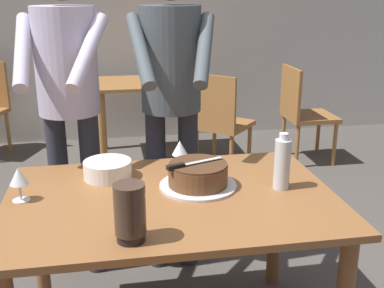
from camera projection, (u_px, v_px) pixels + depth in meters
name	position (u px, v px, depth m)	size (l,w,h in m)	color
back_wall	(127.00, 11.00, 4.97)	(10.00, 0.12, 2.70)	beige
main_dining_table	(172.00, 221.00, 2.05)	(1.39, 0.93, 0.75)	brown
cake_on_platter	(198.00, 176.00, 2.09)	(0.34, 0.34, 0.11)	silver
cake_knife	(184.00, 165.00, 2.04)	(0.26, 0.11, 0.02)	silver
plate_stack	(108.00, 169.00, 2.20)	(0.22, 0.22, 0.08)	white
wine_glass_near	(180.00, 149.00, 2.28)	(0.08, 0.08, 0.14)	silver
wine_glass_far	(19.00, 177.00, 1.94)	(0.08, 0.08, 0.14)	silver
water_bottle	(282.00, 163.00, 2.06)	(0.07, 0.07, 0.25)	silver
hurricane_lamp	(130.00, 212.00, 1.63)	(0.11, 0.11, 0.21)	black
person_cutting_cake	(171.00, 88.00, 2.56)	(0.47, 0.56, 1.72)	#2D2D38
person_standing_beside	(68.00, 90.00, 2.50)	(0.46, 0.57, 1.72)	#2D2D38
background_table	(146.00, 98.00, 4.58)	(1.00, 0.70, 0.74)	#9E6633
background_chair_0	(303.00, 111.00, 4.47)	(0.44, 0.44, 0.90)	#9E6633
background_chair_2	(219.00, 120.00, 4.16)	(0.62, 0.62, 0.90)	#9E6633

